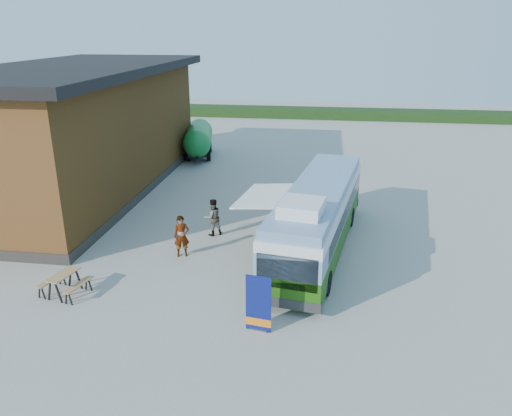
% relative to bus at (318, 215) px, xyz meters
% --- Properties ---
extents(ground, '(100.00, 100.00, 0.00)m').
position_rel_bus_xyz_m(ground, '(-3.86, -3.02, -1.70)').
color(ground, '#BCB7AD').
rests_on(ground, ground).
extents(barn, '(9.60, 21.20, 7.50)m').
position_rel_bus_xyz_m(barn, '(-14.36, 6.98, 1.89)').
color(barn, brown).
rests_on(barn, ground).
extents(hedge, '(40.00, 3.00, 1.00)m').
position_rel_bus_xyz_m(hedge, '(4.14, 34.98, -1.20)').
color(hedge, '#264419').
rests_on(hedge, ground).
extents(bus, '(4.23, 11.82, 3.56)m').
position_rel_bus_xyz_m(bus, '(0.00, 0.00, 0.00)').
color(bus, '#2D6711').
rests_on(bus, ground).
extents(awning, '(2.89, 4.07, 0.49)m').
position_rel_bus_xyz_m(awning, '(-2.14, 0.23, 0.90)').
color(awning, white).
rests_on(awning, ground).
extents(banner, '(0.88, 0.27, 2.04)m').
position_rel_bus_xyz_m(banner, '(-1.72, -6.65, -0.86)').
color(banner, navy).
rests_on(banner, ground).
extents(picnic_table, '(1.77, 1.64, 0.87)m').
position_rel_bus_xyz_m(picnic_table, '(-9.30, -5.32, -1.05)').
color(picnic_table, '#AC7E51').
rests_on(picnic_table, ground).
extents(person_a, '(0.79, 0.65, 1.87)m').
position_rel_bus_xyz_m(person_a, '(-5.85, -1.40, -0.76)').
color(person_a, '#999999').
rests_on(person_a, ground).
extents(person_b, '(1.13, 1.08, 1.83)m').
position_rel_bus_xyz_m(person_b, '(-5.03, 1.10, -0.78)').
color(person_b, '#999999').
rests_on(person_b, ground).
extents(slurry_tanker, '(2.92, 6.76, 2.53)m').
position_rel_bus_xyz_m(slurry_tanker, '(-9.56, 16.12, -0.24)').
color(slurry_tanker, '#178133').
rests_on(slurry_tanker, ground).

